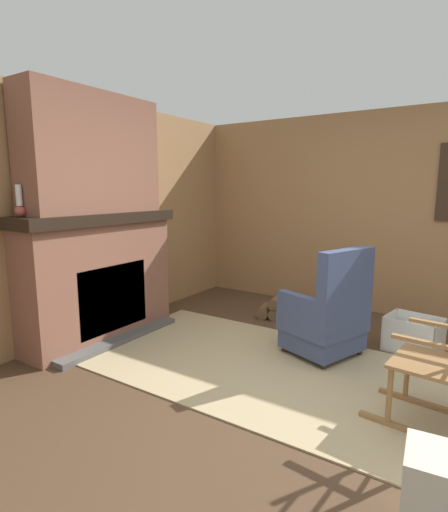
{
  "coord_description": "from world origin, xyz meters",
  "views": [
    {
      "loc": [
        1.05,
        -2.71,
        1.58
      ],
      "look_at": [
        -1.12,
        0.63,
        0.9
      ],
      "focal_mm": 28.0,
      "sensor_mm": 36.0,
      "label": 1
    }
  ],
  "objects_px": {
    "armchair": "(327,317)",
    "rocking_chair": "(442,367)",
    "laundry_basket": "(413,334)",
    "oil_lamp_vase": "(20,206)",
    "storage_case": "(132,205)",
    "firewood_stack": "(276,309)"
  },
  "relations": [
    {
      "from": "armchair",
      "to": "rocking_chair",
      "type": "bearing_deg",
      "value": 164.87
    },
    {
      "from": "rocking_chair",
      "to": "storage_case",
      "type": "distance_m",
      "value": 3.41
    },
    {
      "from": "rocking_chair",
      "to": "storage_case",
      "type": "height_order",
      "value": "storage_case"
    },
    {
      "from": "rocking_chair",
      "to": "firewood_stack",
      "type": "height_order",
      "value": "rocking_chair"
    },
    {
      "from": "armchair",
      "to": "firewood_stack",
      "type": "distance_m",
      "value": 1.22
    },
    {
      "from": "armchair",
      "to": "rocking_chair",
      "type": "height_order",
      "value": "rocking_chair"
    },
    {
      "from": "laundry_basket",
      "to": "storage_case",
      "type": "height_order",
      "value": "storage_case"
    },
    {
      "from": "laundry_basket",
      "to": "storage_case",
      "type": "xyz_separation_m",
      "value": [
        -2.91,
        -0.85,
        1.22
      ]
    },
    {
      "from": "oil_lamp_vase",
      "to": "storage_case",
      "type": "distance_m",
      "value": 1.31
    },
    {
      "from": "armchair",
      "to": "oil_lamp_vase",
      "type": "bearing_deg",
      "value": 56.18
    },
    {
      "from": "firewood_stack",
      "to": "storage_case",
      "type": "relative_size",
      "value": 2.38
    },
    {
      "from": "rocking_chair",
      "to": "laundry_basket",
      "type": "height_order",
      "value": "rocking_chair"
    },
    {
      "from": "rocking_chair",
      "to": "armchair",
      "type": "bearing_deg",
      "value": -29.54
    },
    {
      "from": "laundry_basket",
      "to": "oil_lamp_vase",
      "type": "distance_m",
      "value": 3.83
    },
    {
      "from": "armchair",
      "to": "laundry_basket",
      "type": "xyz_separation_m",
      "value": [
        0.68,
        0.56,
        -0.2
      ]
    },
    {
      "from": "armchair",
      "to": "storage_case",
      "type": "distance_m",
      "value": 2.47
    },
    {
      "from": "armchair",
      "to": "storage_case",
      "type": "height_order",
      "value": "storage_case"
    },
    {
      "from": "armchair",
      "to": "laundry_basket",
      "type": "relative_size",
      "value": 1.94
    },
    {
      "from": "firewood_stack",
      "to": "oil_lamp_vase",
      "type": "xyz_separation_m",
      "value": [
        -1.33,
        -2.38,
        1.33
      ]
    },
    {
      "from": "armchair",
      "to": "oil_lamp_vase",
      "type": "xyz_separation_m",
      "value": [
        -2.23,
        -1.61,
        1.05
      ]
    },
    {
      "from": "rocking_chair",
      "to": "oil_lamp_vase",
      "type": "height_order",
      "value": "oil_lamp_vase"
    },
    {
      "from": "armchair",
      "to": "rocking_chair",
      "type": "xyz_separation_m",
      "value": [
        1.01,
        -0.72,
        0.05
      ]
    }
  ]
}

